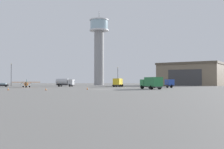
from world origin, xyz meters
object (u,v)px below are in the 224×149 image
object	(u,v)px
truck_fuel_tanker_silver	(65,82)
truck_box_green	(151,83)
traffic_cone_mid_apron	(46,89)
traffic_cone_near_left	(8,89)
airplane_orange	(26,84)
truck_flatbed_blue	(166,84)
car_black	(2,85)
light_post_east	(11,73)
traffic_cone_near_right	(87,88)
control_tower	(99,44)
light_post_west	(118,75)
truck_box_yellow	(118,82)

from	to	relation	value
truck_fuel_tanker_silver	truck_box_green	size ratio (longest dim) A/B	0.91
traffic_cone_mid_apron	traffic_cone_near_left	bearing A→B (deg)	176.80
airplane_orange	truck_flatbed_blue	size ratio (longest dim) A/B	1.21
car_black	light_post_east	distance (m)	16.25
truck_fuel_tanker_silver	truck_box_green	distance (m)	40.63
truck_fuel_tanker_silver	traffic_cone_mid_apron	xyz separation A→B (m)	(2.10, -38.18, -1.34)
airplane_orange	traffic_cone_near_right	distance (m)	31.83
truck_fuel_tanker_silver	traffic_cone_near_left	xyz separation A→B (m)	(-6.21, -37.72, -1.30)
control_tower	light_post_east	world-z (taller)	control_tower
airplane_orange	light_post_east	distance (m)	25.50
truck_flatbed_blue	traffic_cone_near_right	xyz separation A→B (m)	(-21.84, -16.88, -0.88)
truck_fuel_tanker_silver	traffic_cone_near_left	size ratio (longest dim) A/B	9.70
truck_flatbed_blue	light_post_west	size ratio (longest dim) A/B	0.93
truck_fuel_tanker_silver	light_post_west	world-z (taller)	light_post_west
control_tower	truck_flatbed_blue	size ratio (longest dim) A/B	5.11
airplane_orange	truck_box_yellow	size ratio (longest dim) A/B	1.42
truck_box_green	truck_box_yellow	world-z (taller)	truck_box_green
light_post_west	light_post_east	world-z (taller)	light_post_east
traffic_cone_near_right	light_post_east	bearing A→B (deg)	126.79
truck_box_green	car_black	world-z (taller)	truck_box_green
light_post_west	traffic_cone_mid_apron	xyz separation A→B (m)	(-17.38, -49.20, -4.34)
car_black	traffic_cone_near_left	size ratio (longest dim) A/B	6.20
truck_fuel_tanker_silver	truck_box_yellow	size ratio (longest dim) A/B	1.11
truck_fuel_tanker_silver	traffic_cone_near_right	size ratio (longest dim) A/B	9.68
truck_box_green	traffic_cone_near_right	bearing A→B (deg)	81.92
truck_box_green	light_post_east	distance (m)	64.90
traffic_cone_near_left	light_post_west	bearing A→B (deg)	62.21
control_tower	truck_fuel_tanker_silver	size ratio (longest dim) A/B	5.38
light_post_west	traffic_cone_mid_apron	distance (m)	52.36
truck_box_yellow	light_post_west	xyz separation A→B (m)	(0.50, 14.10, 2.97)
truck_box_green	traffic_cone_mid_apron	bearing A→B (deg)	85.85
light_post_west	traffic_cone_near_left	world-z (taller)	light_post_west
truck_fuel_tanker_silver	truck_flatbed_blue	bearing A→B (deg)	-13.87
airplane_orange	light_post_east	size ratio (longest dim) A/B	0.95
truck_fuel_tanker_silver	traffic_cone_near_left	distance (m)	38.24
light_post_west	traffic_cone_near_left	xyz separation A→B (m)	(-25.68, -48.73, -4.30)
truck_fuel_tanker_silver	traffic_cone_mid_apron	world-z (taller)	truck_fuel_tanker_silver
car_black	airplane_orange	bearing A→B (deg)	139.58
light_post_east	truck_box_green	bearing A→B (deg)	-40.39
traffic_cone_near_right	truck_flatbed_blue	bearing A→B (deg)	37.70
truck_box_green	light_post_east	world-z (taller)	light_post_east
truck_box_green	traffic_cone_near_right	world-z (taller)	truck_box_green
car_black	traffic_cone_near_right	xyz separation A→B (m)	(31.44, -30.03, -0.39)
control_tower	car_black	distance (m)	54.45
traffic_cone_mid_apron	control_tower	bearing A→B (deg)	83.01
truck_fuel_tanker_silver	traffic_cone_mid_apron	bearing A→B (deg)	-72.33
light_post_east	traffic_cone_near_left	size ratio (longest dim) A/B	13.04
truck_box_green	traffic_cone_near_left	distance (m)	33.06
traffic_cone_mid_apron	airplane_orange	bearing A→B (deg)	114.71
control_tower	light_post_east	size ratio (longest dim) A/B	4.00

